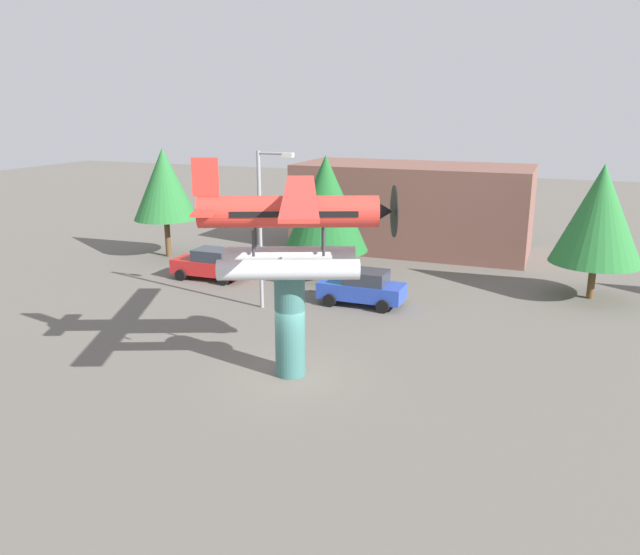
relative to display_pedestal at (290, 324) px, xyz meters
name	(u,v)px	position (x,y,z in m)	size (l,w,h in m)	color
ground_plane	(291,374)	(0.00, 0.00, -1.95)	(140.00, 140.00, 0.00)	#605B54
display_pedestal	(290,324)	(0.00, 0.00, 0.00)	(1.10, 1.10, 3.90)	#386B66
floatplane_monument	(292,225)	(0.12, 0.05, 3.62)	(7.18, 10.02, 4.00)	silver
car_near_red	(210,264)	(-9.51, 10.31, -1.07)	(4.20, 2.02, 1.76)	red
car_mid_blue	(363,288)	(-0.03, 8.90, -1.07)	(4.20, 2.02, 1.76)	#2847B7
streetlight_primary	(264,219)	(-4.29, 6.72, 2.46)	(1.84, 0.28, 7.55)	gray
storefront_building	(412,207)	(-0.67, 22.00, 0.92)	(15.38, 6.79, 5.74)	brown
tree_west	(164,184)	(-14.95, 14.15, 2.76)	(4.05, 4.05, 6.97)	brown
tree_east	(326,203)	(-3.50, 12.87, 2.35)	(4.78, 4.78, 6.96)	brown
tree_center_back	(599,214)	(10.53, 14.16, 2.40)	(4.47, 4.47, 6.84)	brown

